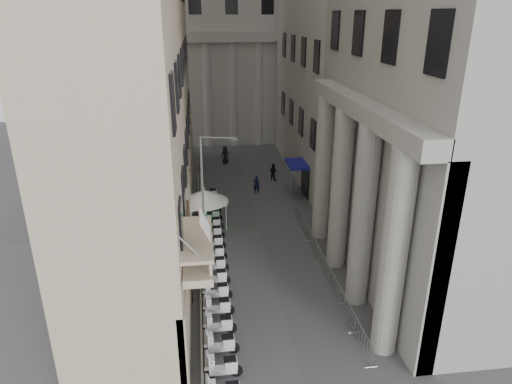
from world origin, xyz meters
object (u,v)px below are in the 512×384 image
at_px(info_kiosk, 202,212).
at_px(pedestrian_b, 273,172).
at_px(street_lamp, 207,183).
at_px(pedestrian_a, 256,185).
at_px(security_tent, 209,197).

xyz_separation_m(info_kiosk, pedestrian_b, (6.95, 9.00, -0.10)).
bearing_deg(pedestrian_b, street_lamp, 103.07).
distance_m(street_lamp, pedestrian_a, 11.02).
relative_size(security_tent, pedestrian_b, 2.21).
distance_m(security_tent, pedestrian_a, 8.05).
relative_size(pedestrian_a, pedestrian_b, 0.99).
height_order(security_tent, street_lamp, street_lamp).
bearing_deg(info_kiosk, pedestrian_b, 69.52).
height_order(security_tent, pedestrian_a, security_tent).
bearing_deg(security_tent, pedestrian_a, 56.65).
xyz_separation_m(info_kiosk, pedestrian_a, (4.92, 5.73, -0.11)).
xyz_separation_m(street_lamp, pedestrian_b, (6.51, 12.60, -3.78)).
relative_size(street_lamp, pedestrian_b, 4.73).
height_order(pedestrian_a, pedestrian_b, pedestrian_b).
xyz_separation_m(pedestrian_a, pedestrian_b, (2.02, 3.27, 0.01)).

